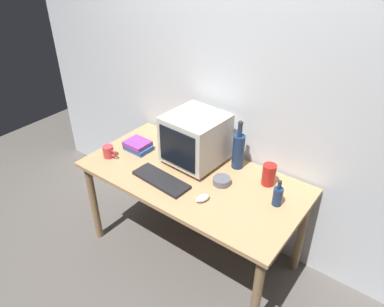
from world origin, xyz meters
name	(u,v)px	position (x,y,z in m)	size (l,w,h in m)	color
ground_plane	(192,251)	(0.00, 0.00, 0.00)	(6.00, 6.00, 0.00)	#56514C
back_wall	(231,87)	(0.00, 0.45, 1.25)	(4.00, 0.08, 2.50)	silver
desk	(192,186)	(0.00, 0.00, 0.66)	(1.56, 0.79, 0.75)	tan
crt_monitor	(195,139)	(-0.09, 0.15, 0.94)	(0.40, 0.41, 0.37)	beige
keyboard	(161,180)	(-0.13, -0.18, 0.76)	(0.42, 0.15, 0.02)	black
computer_mouse	(203,198)	(0.21, -0.17, 0.77)	(0.06, 0.10, 0.04)	beige
bottle_tall	(238,150)	(0.19, 0.28, 0.89)	(0.08, 0.08, 0.37)	navy
bottle_short	(278,196)	(0.60, 0.07, 0.82)	(0.06, 0.06, 0.19)	navy
book_stack	(138,146)	(-0.53, 0.02, 0.78)	(0.20, 0.16, 0.07)	#28569E
mug	(109,152)	(-0.64, -0.18, 0.79)	(0.12, 0.08, 0.09)	#CC383D
cd_spindle	(222,181)	(0.21, 0.05, 0.77)	(0.12, 0.12, 0.04)	#595B66
metal_canister	(269,175)	(0.46, 0.23, 0.82)	(0.09, 0.09, 0.15)	#A51E19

